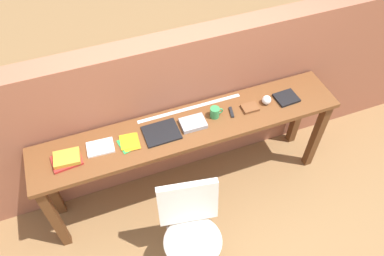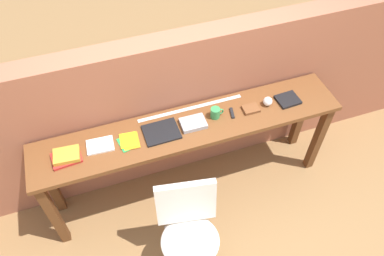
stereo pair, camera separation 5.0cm
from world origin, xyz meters
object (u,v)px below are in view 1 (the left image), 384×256
at_px(chair_white_moulded, 191,228).
at_px(book_repair_rightmost, 286,98).
at_px(leather_journal_brown, 250,108).
at_px(sports_ball_small, 266,100).
at_px(book_open_centre, 161,133).
at_px(multitool_folded, 231,112).
at_px(pamphlet_pile_colourful, 129,142).
at_px(book_stack_leftmost, 67,159).
at_px(magazine_cycling, 100,147).
at_px(mug, 215,112).

height_order(chair_white_moulded, book_repair_rightmost, book_repair_rightmost).
bearing_deg(leather_journal_brown, sports_ball_small, 4.99).
height_order(book_open_centre, book_repair_rightmost, book_repair_rightmost).
xyz_separation_m(multitool_folded, leather_journal_brown, (0.16, -0.01, 0.00)).
bearing_deg(pamphlet_pile_colourful, book_stack_leftmost, -179.10).
distance_m(book_stack_leftmost, magazine_cycling, 0.25).
height_order(chair_white_moulded, magazine_cycling, magazine_cycling).
xyz_separation_m(chair_white_moulded, mug, (0.46, 0.68, 0.40)).
bearing_deg(leather_journal_brown, pamphlet_pile_colourful, -178.70).
xyz_separation_m(chair_white_moulded, book_stack_leftmost, (-0.72, 0.64, 0.38)).
relative_size(chair_white_moulded, leather_journal_brown, 6.86).
relative_size(chair_white_moulded, magazine_cycling, 4.49).
xyz_separation_m(magazine_cycling, multitool_folded, (1.06, -0.02, -0.00)).
relative_size(book_stack_leftmost, mug, 2.01).
bearing_deg(pamphlet_pile_colourful, magazine_cycling, 172.67).
distance_m(book_stack_leftmost, pamphlet_pile_colourful, 0.46).
relative_size(multitool_folded, leather_journal_brown, 0.85).
bearing_deg(book_stack_leftmost, magazine_cycling, 7.95).
height_order(magazine_cycling, leather_journal_brown, leather_journal_brown).
height_order(pamphlet_pile_colourful, mug, mug).
relative_size(magazine_cycling, mug, 1.80).
relative_size(mug, leather_journal_brown, 0.85).
distance_m(chair_white_moulded, sports_ball_small, 1.19).
bearing_deg(book_open_centre, pamphlet_pile_colourful, -179.41).
bearing_deg(chair_white_moulded, sports_ball_small, 36.14).
bearing_deg(mug, chair_white_moulded, -123.97).
relative_size(book_open_centre, book_repair_rightmost, 1.49).
distance_m(magazine_cycling, mug, 0.93).
xyz_separation_m(mug, leather_journal_brown, (0.30, -0.02, -0.03)).
xyz_separation_m(book_stack_leftmost, pamphlet_pile_colourful, (0.46, 0.01, -0.02)).
bearing_deg(leather_journal_brown, mug, 176.62).
bearing_deg(mug, pamphlet_pile_colourful, -177.90).
xyz_separation_m(pamphlet_pile_colourful, leather_journal_brown, (1.01, 0.00, 0.01)).
relative_size(magazine_cycling, leather_journal_brown, 1.53).
height_order(leather_journal_brown, book_repair_rightmost, leather_journal_brown).
height_order(book_stack_leftmost, multitool_folded, book_stack_leftmost).
bearing_deg(leather_journal_brown, book_repair_rightmost, 0.54).
distance_m(chair_white_moulded, mug, 0.91).
distance_m(magazine_cycling, pamphlet_pile_colourful, 0.22).
relative_size(book_open_centre, sports_ball_small, 3.56).
bearing_deg(magazine_cycling, book_stack_leftmost, -168.45).
bearing_deg(magazine_cycling, chair_white_moulded, -51.80).
bearing_deg(book_open_centre, sports_ball_small, -0.07).
bearing_deg(pamphlet_pile_colourful, book_open_centre, 1.12).
bearing_deg(book_repair_rightmost, book_open_centre, 176.79).
bearing_deg(book_stack_leftmost, mug, 1.62).
bearing_deg(book_repair_rightmost, magazine_cycling, 176.07).
xyz_separation_m(book_stack_leftmost, book_repair_rightmost, (1.81, 0.01, -0.01)).
height_order(magazine_cycling, sports_ball_small, sports_ball_small).
bearing_deg(sports_ball_small, mug, 178.25).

